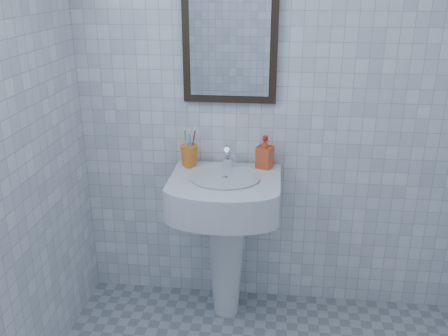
# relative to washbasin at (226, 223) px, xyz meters

# --- Properties ---
(wall_back) EXTENTS (2.20, 0.02, 2.50)m
(wall_back) POSITION_rel_washbasin_xyz_m (0.24, 0.21, 0.65)
(wall_back) COLOR white
(wall_back) RESTS_ON ground
(washbasin) EXTENTS (0.58, 0.43, 0.90)m
(washbasin) POSITION_rel_washbasin_xyz_m (0.00, 0.00, 0.00)
(washbasin) COLOR white
(washbasin) RESTS_ON ground
(faucet) EXTENTS (0.06, 0.12, 0.14)m
(faucet) POSITION_rel_washbasin_xyz_m (0.00, 0.11, 0.34)
(faucet) COLOR silver
(faucet) RESTS_ON washbasin
(toothbrush_cup) EXTENTS (0.13, 0.13, 0.12)m
(toothbrush_cup) POSITION_rel_washbasin_xyz_m (-0.22, 0.11, 0.35)
(toothbrush_cup) COLOR orange
(toothbrush_cup) RESTS_ON washbasin
(soap_dispenser) EXTENTS (0.11, 0.11, 0.18)m
(soap_dispenser) POSITION_rel_washbasin_xyz_m (0.20, 0.13, 0.38)
(soap_dispenser) COLOR red
(soap_dispenser) RESTS_ON washbasin
(wall_mirror) EXTENTS (0.50, 0.04, 0.62)m
(wall_mirror) POSITION_rel_washbasin_xyz_m (0.00, 0.19, 0.95)
(wall_mirror) COLOR black
(wall_mirror) RESTS_ON wall_back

